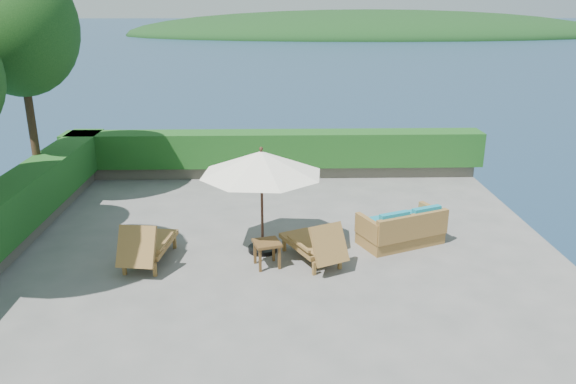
{
  "coord_description": "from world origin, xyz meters",
  "views": [
    {
      "loc": [
        0.0,
        -10.67,
        4.99
      ],
      "look_at": [
        0.3,
        0.8,
        1.1
      ],
      "focal_mm": 35.0,
      "sensor_mm": 36.0,
      "label": 1
    }
  ],
  "objects_px": {
    "lounge_left": "(147,245)",
    "lounge_right": "(315,244)",
    "wicker_loveseat": "(402,230)",
    "side_table": "(267,246)",
    "patio_umbrella": "(261,164)"
  },
  "relations": [
    {
      "from": "lounge_left",
      "to": "lounge_right",
      "type": "bearing_deg",
      "value": 7.12
    },
    {
      "from": "lounge_right",
      "to": "side_table",
      "type": "xyz_separation_m",
      "value": [
        -0.96,
        -0.15,
        0.03
      ]
    },
    {
      "from": "patio_umbrella",
      "to": "lounge_left",
      "type": "bearing_deg",
      "value": -165.82
    },
    {
      "from": "lounge_left",
      "to": "wicker_loveseat",
      "type": "bearing_deg",
      "value": 16.3
    },
    {
      "from": "lounge_left",
      "to": "side_table",
      "type": "distance_m",
      "value": 2.39
    },
    {
      "from": "side_table",
      "to": "wicker_loveseat",
      "type": "height_order",
      "value": "wicker_loveseat"
    },
    {
      "from": "side_table",
      "to": "lounge_left",
      "type": "bearing_deg",
      "value": 176.5
    },
    {
      "from": "lounge_left",
      "to": "wicker_loveseat",
      "type": "xyz_separation_m",
      "value": [
        5.29,
        0.86,
        -0.08
      ]
    },
    {
      "from": "wicker_loveseat",
      "to": "side_table",
      "type": "bearing_deg",
      "value": 175.8
    },
    {
      "from": "wicker_loveseat",
      "to": "patio_umbrella",
      "type": "bearing_deg",
      "value": 162.11
    },
    {
      "from": "lounge_left",
      "to": "side_table",
      "type": "relative_size",
      "value": 2.93
    },
    {
      "from": "lounge_right",
      "to": "side_table",
      "type": "height_order",
      "value": "lounge_right"
    },
    {
      "from": "lounge_left",
      "to": "lounge_right",
      "type": "xyz_separation_m",
      "value": [
        3.35,
        0.0,
        -0.01
      ]
    },
    {
      "from": "lounge_left",
      "to": "side_table",
      "type": "xyz_separation_m",
      "value": [
        2.38,
        -0.15,
        0.02
      ]
    },
    {
      "from": "lounge_left",
      "to": "wicker_loveseat",
      "type": "distance_m",
      "value": 5.36
    }
  ]
}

